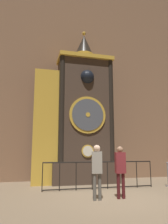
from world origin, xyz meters
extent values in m
plane|color=#847056|center=(0.00, 0.00, 0.00)|extent=(28.00, 28.00, 0.00)
cube|color=#846047|center=(0.00, 5.18, 6.96)|extent=(24.00, 0.30, 13.92)
cube|color=#423328|center=(-0.19, 3.92, 0.51)|extent=(3.36, 1.61, 1.01)
cube|color=#423328|center=(-0.19, 3.92, 3.79)|extent=(2.69, 1.40, 5.54)
cube|color=gold|center=(-0.19, 3.82, 6.46)|extent=(2.91, 1.54, 0.20)
cylinder|color=gold|center=(-0.19, 3.19, 1.56)|extent=(0.61, 0.05, 0.61)
cylinder|color=silver|center=(-0.19, 3.16, 1.56)|extent=(0.50, 0.03, 0.50)
cylinder|color=gold|center=(-0.19, 3.19, 3.34)|extent=(1.86, 0.07, 1.86)
cylinder|color=#4C515B|center=(-0.19, 3.15, 3.34)|extent=(1.60, 0.04, 1.60)
cylinder|color=gold|center=(-0.19, 3.13, 3.34)|extent=(0.22, 0.03, 0.22)
cube|color=black|center=(-0.19, 3.71, 5.34)|extent=(0.90, 0.42, 0.90)
sphere|color=black|center=(-0.19, 3.28, 5.34)|extent=(0.72, 0.72, 0.72)
cylinder|color=black|center=(-1.48, 3.31, 3.79)|extent=(0.29, 0.29, 5.54)
cylinder|color=black|center=(1.09, 3.31, 3.79)|extent=(0.29, 0.29, 5.54)
cylinder|color=gold|center=(-0.19, 3.92, 6.71)|extent=(1.03, 1.03, 0.30)
cone|color=black|center=(-0.19, 3.92, 7.44)|extent=(0.98, 0.98, 1.16)
sphere|color=gold|center=(-0.19, 3.92, 8.14)|extent=(0.20, 0.20, 0.20)
cube|color=brown|center=(-2.19, 3.97, 2.79)|extent=(1.21, 1.19, 5.58)
cube|color=gold|center=(-2.19, 3.36, 2.79)|extent=(1.27, 0.06, 5.58)
cylinder|color=black|center=(-2.40, 1.91, 0.57)|extent=(0.04, 0.04, 1.13)
cylinder|color=black|center=(-1.72, 1.91, 0.57)|extent=(0.04, 0.04, 1.13)
cylinder|color=black|center=(-1.04, 1.91, 0.57)|extent=(0.04, 0.04, 1.13)
cylinder|color=black|center=(-0.35, 1.91, 0.57)|extent=(0.04, 0.04, 1.13)
cylinder|color=black|center=(0.33, 1.91, 0.57)|extent=(0.04, 0.04, 1.13)
cylinder|color=black|center=(1.01, 1.91, 0.57)|extent=(0.04, 0.04, 1.13)
cylinder|color=black|center=(1.69, 1.91, 0.57)|extent=(0.04, 0.04, 1.13)
cylinder|color=black|center=(2.38, 1.91, 0.57)|extent=(0.04, 0.04, 1.13)
cylinder|color=black|center=(-0.01, 1.91, 1.11)|extent=(4.78, 0.05, 0.05)
cylinder|color=black|center=(-0.01, 1.91, 0.06)|extent=(4.78, 0.04, 0.04)
cylinder|color=#58554F|center=(-0.84, -0.02, 0.43)|extent=(0.11, 0.11, 0.85)
cylinder|color=#58554F|center=(-0.66, -0.02, 0.43)|extent=(0.11, 0.11, 0.85)
cube|color=gray|center=(-0.75, -0.02, 1.21)|extent=(0.38, 0.30, 0.72)
sphere|color=beige|center=(-0.75, -0.02, 1.67)|extent=(0.23, 0.23, 0.23)
cylinder|color=#461518|center=(0.02, 0.02, 0.41)|extent=(0.11, 0.11, 0.83)
cylinder|color=#461518|center=(0.20, 0.02, 0.41)|extent=(0.11, 0.11, 0.83)
cube|color=maroon|center=(0.11, 0.02, 1.18)|extent=(0.36, 0.25, 0.71)
sphere|color=#8C664C|center=(0.11, 0.02, 1.63)|extent=(0.21, 0.21, 0.21)
cylinder|color=gray|center=(3.23, 1.86, 0.50)|extent=(0.06, 0.06, 1.00)
sphere|color=gray|center=(3.23, 1.86, 1.03)|extent=(0.09, 0.09, 0.09)
camera|label=1|loc=(-3.00, -7.15, 1.62)|focal=35.00mm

